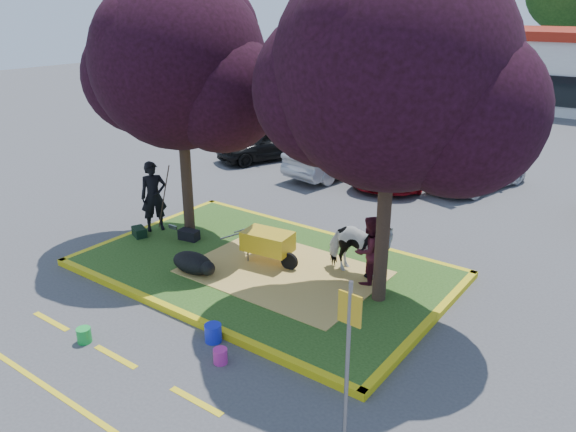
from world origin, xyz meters
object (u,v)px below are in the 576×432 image
Objects in this scene: bucket_pink at (220,356)px; sign_post at (348,346)px; cow at (360,248)px; car_silver at (338,155)px; bucket_blue at (213,333)px; car_black at (266,142)px; calf at (193,263)px; bucket_green at (84,335)px; wheelbarrow at (268,242)px; handler at (154,196)px.

sign_post is at bearing -6.27° from bucket_pink.
cow is 0.37× the size of car_silver.
cow reaches higher than car_silver.
cow is 3.84m from bucket_blue.
bucket_blue is 0.08× the size of car_silver.
sign_post is at bearing -12.39° from bucket_blue.
calf is at bearing -36.99° from car_black.
bucket_blue is (1.90, 1.43, 0.03)m from bucket_green.
car_silver is (-2.76, 7.60, 0.04)m from wheelbarrow.
sign_post is 0.64× the size of car_black.
cow is at bearing -16.82° from car_black.
bucket_green is 2.38m from bucket_blue.
cow is 10.80m from car_black.
handler is 3.74m from wheelbarrow.
bucket_pink is at bearing -89.59° from handler.
handler is 8.76m from sign_post.
bucket_pink is (2.68, -2.01, -0.25)m from calf.
wheelbarrow is at bearing 79.09° from bucket_green.
calf reaches higher than bucket_pink.
car_black reaches higher than calf.
sign_post reaches higher than wheelbarrow.
cow is 4.15m from bucket_pink.
cow is 6.02× the size of bucket_pink.
car_black is (-2.44, 7.85, -0.41)m from handler.
car_silver is (0.95, 7.76, -0.37)m from handler.
sign_post is 9.38× the size of bucket_pink.
cow reaches higher than bucket_pink.
sign_post is at bearing -48.04° from wheelbarrow.
handler is 0.74× the size of sign_post.
bucket_blue is (-3.24, 0.71, -1.41)m from sign_post.
calf is at bearing 143.13° from bucket_blue.
sign_post reaches higher than calf.
handler is at bearing 178.21° from calf.
calf is at bearing 108.99° from car_silver.
handler is at bearing 175.32° from wheelbarrow.
bucket_blue is at bearing 143.40° from bucket_pink.
bucket_blue is at bearing -32.21° from car_black.
sign_post is 8.89× the size of bucket_green.
bucket_pink is at bearing 168.83° from cow.
bucket_green is 0.07× the size of car_silver.
bucket_blue is 0.09× the size of car_black.
handler is at bearing 148.59° from bucket_pink.
cow reaches higher than wheelbarrow.
wheelbarrow is at bearing 102.71° from cow.
handler is 5.50× the size of bucket_blue.
bucket_pink is 0.79× the size of bucket_blue.
wheelbarrow is 6.01× the size of bucket_blue.
bucket_pink is 0.07× the size of car_black.
sign_post is at bearing -157.86° from cow.
calf is 3.16× the size of bucket_blue.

